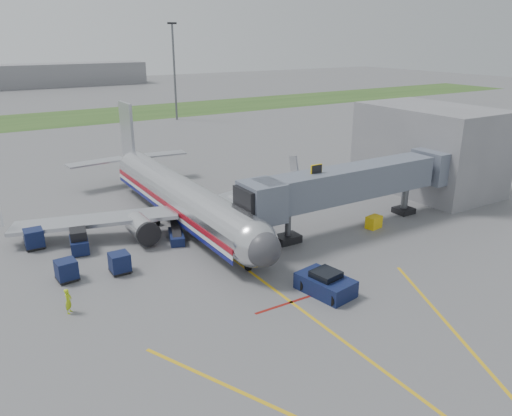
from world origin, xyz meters
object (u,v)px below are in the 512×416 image
ramp_worker (68,301)px  baggage_tug (79,242)px  pushback_tug (325,284)px  belt_loader (176,236)px  airliner (180,196)px

ramp_worker → baggage_tug: bearing=16.9°
pushback_tug → belt_loader: size_ratio=1.13×
airliner → ramp_worker: (-13.66, -12.47, -1.75)m
pushback_tug → baggage_tug: (-13.54, 17.10, 0.16)m
pushback_tug → belt_loader: (-5.44, 14.79, -0.25)m
pushback_tug → baggage_tug: 21.81m
baggage_tug → ramp_worker: baggage_tug is taller
airliner → baggage_tug: 10.98m
airliner → pushback_tug: bearing=-81.3°
pushback_tug → ramp_worker: ramp_worker is taller
pushback_tug → ramp_worker: bearing=157.4°
pushback_tug → baggage_tug: bearing=128.4°
belt_loader → ramp_worker: bearing=-144.8°
airliner → ramp_worker: size_ratio=19.90×
belt_loader → pushback_tug: bearing=-69.8°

